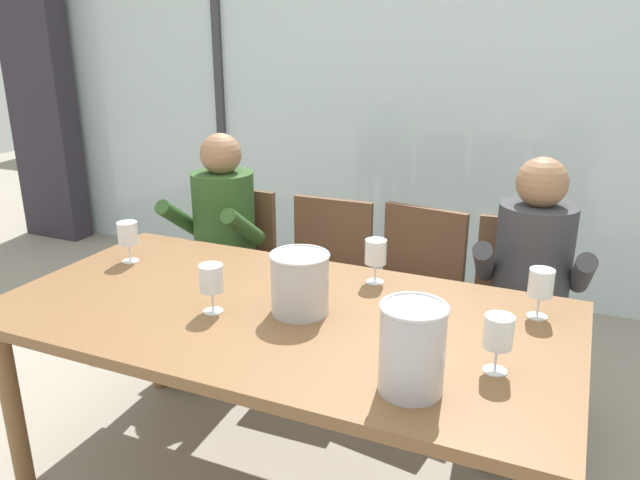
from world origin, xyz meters
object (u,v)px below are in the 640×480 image
wine_glass_by_left_taster (211,280)px  wine_glass_center_pour (376,253)px  chair_near_curtain (232,259)px  chair_center (413,287)px  person_olive_shirt (217,236)px  wine_glass_near_bucket (541,285)px  chair_left_of_center (325,274)px  person_charcoal_jacket (530,283)px  wine_glass_spare_empty (128,235)px  chair_right_of_center (519,303)px  dining_table (280,329)px  ice_bucket_primary (300,282)px  ice_bucket_secondary (412,347)px  wine_glass_by_right_taster (498,334)px

wine_glass_by_left_taster → wine_glass_center_pour: (0.43, 0.48, 0.00)m
chair_near_curtain → chair_center: 1.00m
chair_center → person_olive_shirt: 1.03m
chair_near_curtain → wine_glass_near_bucket: 1.76m
chair_left_of_center → person_charcoal_jacket: bearing=-9.1°
chair_left_of_center → wine_glass_center_pour: (0.45, -0.55, 0.36)m
wine_glass_spare_empty → wine_glass_by_left_taster: bearing=-25.1°
chair_right_of_center → wine_glass_by_left_taster: 1.46m
chair_center → wine_glass_by_left_taster: wine_glass_by_left_taster is taller
dining_table → ice_bucket_primary: size_ratio=9.32×
chair_right_of_center → wine_glass_by_left_taster: wine_glass_by_left_taster is taller
ice_bucket_secondary → wine_glass_spare_empty: size_ratio=1.46×
chair_right_of_center → person_charcoal_jacket: bearing=-80.5°
wine_glass_center_pour → wine_glass_by_right_taster: bearing=-42.8°
ice_bucket_secondary → wine_glass_near_bucket: bearing=66.1°
person_olive_shirt → wine_glass_spare_empty: size_ratio=6.99×
ice_bucket_secondary → ice_bucket_primary: bearing=146.2°
chair_right_of_center → wine_glass_by_right_taster: 1.13m
wine_glass_by_left_taster → wine_glass_by_right_taster: size_ratio=1.00×
chair_left_of_center → person_charcoal_jacket: person_charcoal_jacket is taller
chair_left_of_center → wine_glass_center_pour: wine_glass_center_pour is taller
chair_center → wine_glass_by_left_taster: size_ratio=5.16×
wine_glass_spare_empty → dining_table: bearing=-12.1°
ice_bucket_primary → wine_glass_by_left_taster: (-0.28, -0.12, 0.01)m
chair_left_of_center → dining_table: bearing=-77.7°
chair_left_of_center → wine_glass_spare_empty: size_ratio=5.16×
person_charcoal_jacket → wine_glass_near_bucket: person_charcoal_jacket is taller
dining_table → wine_glass_spare_empty: size_ratio=11.58×
chair_center → wine_glass_center_pour: (-0.01, -0.58, 0.36)m
wine_glass_near_bucket → wine_glass_spare_empty: same height
chair_left_of_center → ice_bucket_secondary: (0.78, -1.23, 0.37)m
dining_table → chair_left_of_center: 0.96m
wine_glass_by_right_taster → wine_glass_spare_empty: 1.58m
chair_near_curtain → chair_right_of_center: 1.50m
ice_bucket_primary → wine_glass_by_left_taster: 0.30m
wine_glass_center_pour → chair_center: bearing=89.3°
dining_table → chair_near_curtain: size_ratio=2.25×
chair_right_of_center → person_charcoal_jacket: 0.25m
chair_center → wine_glass_by_right_taster: wine_glass_by_right_taster is taller
wine_glass_center_pour → wine_glass_near_bucket: bearing=-6.5°
dining_table → chair_near_curtain: 1.21m
wine_glass_center_pour → chair_near_curtain: bearing=151.3°
person_charcoal_jacket → person_olive_shirt: bearing=176.5°
ice_bucket_primary → wine_glass_by_right_taster: (0.68, -0.13, 0.01)m
person_olive_shirt → wine_glass_by_right_taster: bearing=-30.4°
person_charcoal_jacket → ice_bucket_secondary: size_ratio=4.79×
dining_table → chair_left_of_center: chair_left_of_center is taller
wine_glass_by_left_taster → wine_glass_spare_empty: 0.66m
chair_left_of_center → wine_glass_spare_empty: (-0.58, -0.75, 0.36)m
wine_glass_spare_empty → chair_left_of_center: bearing=52.2°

